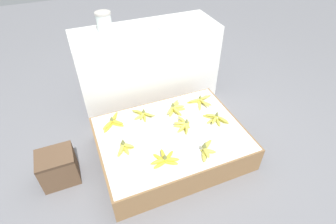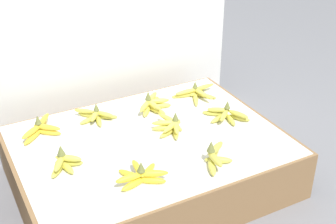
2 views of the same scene
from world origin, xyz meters
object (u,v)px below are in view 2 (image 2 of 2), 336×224
Objects in this scene: banana_bunch_front_midright at (215,156)px; banana_bunch_back_midleft at (95,116)px; banana_bunch_back_midright at (153,104)px; banana_bunch_back_right at (196,93)px; banana_bunch_middle_midright at (171,126)px; banana_bunch_back_left at (41,128)px; banana_bunch_front_midleft at (141,175)px; banana_bunch_middle_left at (64,163)px; banana_bunch_middle_right at (226,115)px.

banana_bunch_front_midright reaches higher than banana_bunch_back_midleft.
banana_bunch_back_midright reaches higher than banana_bunch_back_right.
banana_bunch_back_left is at bearing 154.47° from banana_bunch_middle_midright.
banana_bunch_middle_midright is (0.30, 0.29, -0.00)m from banana_bunch_front_midleft.
banana_bunch_back_midleft is (-0.29, 0.27, -0.00)m from banana_bunch_middle_midright.
banana_bunch_back_right is (0.30, 0.25, -0.00)m from banana_bunch_middle_midright.
banana_bunch_back_midright is at bearing 59.08° from banana_bunch_front_midleft.
banana_bunch_back_midright is (0.31, -0.04, 0.01)m from banana_bunch_back_midleft.
banana_bunch_back_right is at bearing -1.21° from banana_bunch_back_left.
banana_bunch_middle_midright is at bearing -25.53° from banana_bunch_back_left.
banana_bunch_middle_left is 0.56m from banana_bunch_middle_midright.
banana_bunch_front_midleft is at bearing -135.69° from banana_bunch_middle_midright.
banana_bunch_back_right is at bearing 42.41° from banana_bunch_front_midleft.
banana_bunch_middle_left reaches higher than banana_bunch_middle_right.
banana_bunch_back_left is at bearing 92.54° from banana_bunch_middle_left.
banana_bunch_middle_right is (0.26, 0.29, -0.01)m from banana_bunch_front_midright.
banana_bunch_back_right is (-0.00, 0.29, -0.00)m from banana_bunch_middle_right.
banana_bunch_middle_left is 0.85m from banana_bunch_middle_right.
banana_bunch_back_left is at bearing 176.67° from banana_bunch_back_midright.
banana_bunch_back_midleft is at bearing 89.08° from banana_bunch_front_midleft.
banana_bunch_middle_left is at bearing -87.46° from banana_bunch_back_left.
banana_bunch_back_left is 0.28m from banana_bunch_back_midleft.
banana_bunch_middle_left reaches higher than banana_bunch_middle_midright.
banana_bunch_front_midleft reaches higher than banana_bunch_middle_right.
banana_bunch_back_right is at bearing -2.00° from banana_bunch_back_midleft.
banana_bunch_front_midright reaches higher than banana_bunch_middle_midright.
banana_bunch_back_right is (0.59, -0.02, -0.00)m from banana_bunch_back_midleft.
banana_bunch_back_midleft is (0.26, 0.33, -0.01)m from banana_bunch_middle_left.
banana_bunch_middle_left reaches higher than banana_bunch_back_midleft.
banana_bunch_back_midleft is at bearing 51.75° from banana_bunch_middle_left.
banana_bunch_middle_right is at bearing 1.79° from banana_bunch_middle_left.
banana_bunch_middle_midright is 0.40m from banana_bunch_back_midleft.
banana_bunch_front_midleft is 1.05× the size of banana_bunch_back_left.
banana_bunch_back_midright is 0.79× the size of banana_bunch_back_right.
banana_bunch_back_right is at bearing 40.38° from banana_bunch_middle_midright.
banana_bunch_middle_midright is at bearing 173.50° from banana_bunch_middle_right.
banana_bunch_back_midright is at bearing 27.55° from banana_bunch_middle_left.
banana_bunch_back_left is 0.59m from banana_bunch_back_midright.
banana_bunch_back_midright is (0.59, -0.03, 0.00)m from banana_bunch_back_left.
banana_bunch_front_midleft reaches higher than banana_bunch_middle_midright.
banana_bunch_back_midright is (-0.02, 0.56, -0.00)m from banana_bunch_front_midright.
banana_bunch_back_left reaches higher than banana_bunch_back_midleft.
banana_bunch_middle_midright is at bearing -139.62° from banana_bunch_back_right.
banana_bunch_front_midleft is 1.09× the size of banana_bunch_back_midleft.
banana_bunch_back_midright is at bearing -6.74° from banana_bunch_back_midleft.
banana_bunch_middle_right is 0.98× the size of banana_bunch_back_left.
banana_bunch_middle_right is at bearing 23.25° from banana_bunch_front_midleft.
banana_bunch_front_midleft is at bearing -64.44° from banana_bunch_back_left.
banana_bunch_back_midright is at bearing 92.40° from banana_bunch_front_midright.
banana_bunch_back_left is (-0.61, 0.60, -0.00)m from banana_bunch_front_midright.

